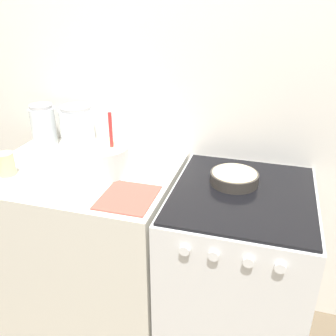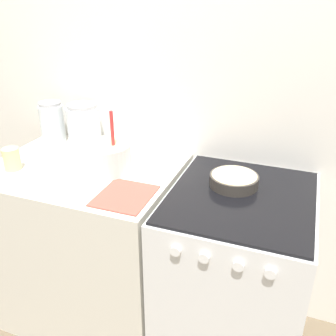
{
  "view_description": "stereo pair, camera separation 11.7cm",
  "coord_description": "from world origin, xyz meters",
  "px_view_note": "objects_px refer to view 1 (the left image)",
  "views": [
    {
      "loc": [
        0.4,
        -1.08,
        1.68
      ],
      "look_at": [
        -0.02,
        0.38,
        0.95
      ],
      "focal_mm": 40.0,
      "sensor_mm": 36.0,
      "label": 1
    },
    {
      "loc": [
        0.52,
        -1.04,
        1.68
      ],
      "look_at": [
        -0.02,
        0.38,
        0.95
      ],
      "focal_mm": 40.0,
      "sensor_mm": 36.0,
      "label": 2
    }
  ],
  "objects_px": {
    "stove": "(235,274)",
    "mixing_bowl": "(105,158)",
    "baking_pan": "(234,178)",
    "storage_jar_left": "(44,128)",
    "tin_can": "(6,164)",
    "storage_jar_middle": "(78,131)"
  },
  "relations": [
    {
      "from": "stove",
      "to": "mixing_bowl",
      "type": "xyz_separation_m",
      "value": [
        -0.64,
        0.0,
        0.53
      ]
    },
    {
      "from": "baking_pan",
      "to": "storage_jar_left",
      "type": "height_order",
      "value": "storage_jar_left"
    },
    {
      "from": "mixing_bowl",
      "to": "storage_jar_left",
      "type": "relative_size",
      "value": 1.31
    },
    {
      "from": "mixing_bowl",
      "to": "storage_jar_left",
      "type": "bearing_deg",
      "value": 153.58
    },
    {
      "from": "baking_pan",
      "to": "tin_can",
      "type": "height_order",
      "value": "tin_can"
    },
    {
      "from": "stove",
      "to": "tin_can",
      "type": "height_order",
      "value": "tin_can"
    },
    {
      "from": "storage_jar_middle",
      "to": "tin_can",
      "type": "relative_size",
      "value": 2.21
    },
    {
      "from": "baking_pan",
      "to": "stove",
      "type": "bearing_deg",
      "value": -54.44
    },
    {
      "from": "stove",
      "to": "baking_pan",
      "type": "relative_size",
      "value": 4.23
    },
    {
      "from": "baking_pan",
      "to": "storage_jar_middle",
      "type": "xyz_separation_m",
      "value": [
        -0.85,
        0.17,
        0.07
      ]
    },
    {
      "from": "stove",
      "to": "storage_jar_middle",
      "type": "height_order",
      "value": "storage_jar_middle"
    },
    {
      "from": "baking_pan",
      "to": "tin_can",
      "type": "relative_size",
      "value": 1.99
    },
    {
      "from": "storage_jar_left",
      "to": "baking_pan",
      "type": "bearing_deg",
      "value": -9.0
    },
    {
      "from": "stove",
      "to": "baking_pan",
      "type": "height_order",
      "value": "baking_pan"
    },
    {
      "from": "baking_pan",
      "to": "storage_jar_middle",
      "type": "height_order",
      "value": "storage_jar_middle"
    },
    {
      "from": "storage_jar_middle",
      "to": "baking_pan",
      "type": "bearing_deg",
      "value": -11.12
    },
    {
      "from": "stove",
      "to": "mixing_bowl",
      "type": "distance_m",
      "value": 0.83
    },
    {
      "from": "stove",
      "to": "baking_pan",
      "type": "bearing_deg",
      "value": 125.56
    },
    {
      "from": "mixing_bowl",
      "to": "storage_jar_middle",
      "type": "height_order",
      "value": "mixing_bowl"
    },
    {
      "from": "baking_pan",
      "to": "storage_jar_left",
      "type": "relative_size",
      "value": 0.94
    },
    {
      "from": "tin_can",
      "to": "stove",
      "type": "bearing_deg",
      "value": 7.38
    },
    {
      "from": "mixing_bowl",
      "to": "storage_jar_left",
      "type": "height_order",
      "value": "mixing_bowl"
    }
  ]
}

